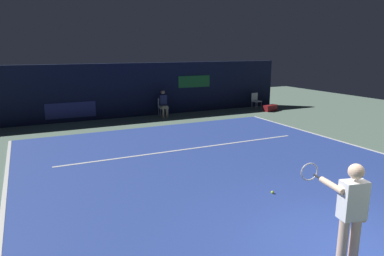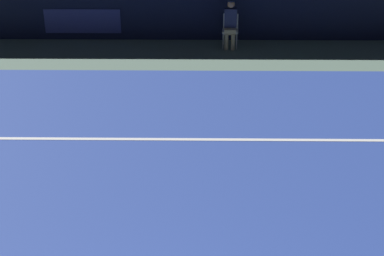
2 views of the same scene
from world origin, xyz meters
TOP-DOWN VIEW (x-y plane):
  - ground_plane at (0.00, 4.80)m, footprint 32.91×32.91m
  - court_surface at (0.00, 4.80)m, footprint 10.83×11.60m
  - line_sideline_left at (5.37, 4.80)m, footprint 0.10×11.60m
  - line_sideline_right at (-5.37, 4.80)m, footprint 0.10×11.60m
  - line_service at (0.00, 6.83)m, footprint 8.45×0.10m
  - back_wall at (-0.00, 13.33)m, footprint 16.60×0.33m
  - tennis_player at (-0.72, -0.13)m, footprint 0.51×1.01m
  - line_judge_on_chair at (1.33, 12.52)m, footprint 0.47×0.55m
  - courtside_chair_near at (6.78, 12.48)m, footprint 0.47×0.44m
  - tennis_ball at (0.19, 2.68)m, footprint 0.07×0.07m
  - equipment_bag at (7.10, 11.60)m, footprint 0.89×0.53m

SIDE VIEW (x-z plane):
  - ground_plane at x=0.00m, z-range 0.00..0.00m
  - court_surface at x=0.00m, z-range 0.00..0.01m
  - line_sideline_left at x=5.37m, z-range 0.01..0.02m
  - line_sideline_right at x=-5.37m, z-range 0.01..0.02m
  - line_service at x=0.00m, z-range 0.01..0.02m
  - tennis_ball at x=0.19m, z-range 0.01..0.08m
  - equipment_bag at x=7.10m, z-range 0.00..0.32m
  - courtside_chair_near at x=6.78m, z-range 0.06..0.94m
  - line_judge_on_chair at x=1.33m, z-range 0.03..1.35m
  - tennis_player at x=-0.72m, z-range 0.12..1.85m
  - back_wall at x=0.00m, z-range 0.00..2.60m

